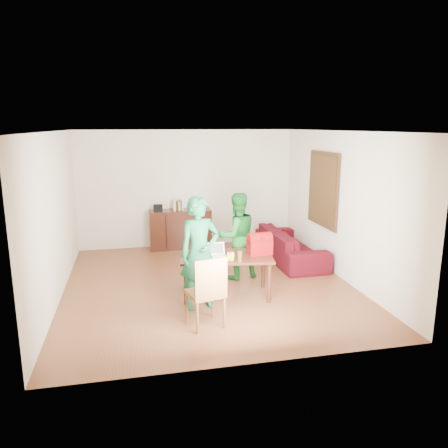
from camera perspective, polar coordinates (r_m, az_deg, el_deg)
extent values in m
cube|color=#4B2312|center=(7.94, -2.08, -8.22)|extent=(5.00, 5.50, 0.10)
cube|color=white|center=(7.42, -2.26, 12.42)|extent=(5.00, 5.50, 0.10)
cube|color=beige|center=(10.29, -4.89, 4.65)|extent=(5.00, 0.10, 2.70)
cube|color=beige|center=(4.90, 3.55, -4.40)|extent=(5.00, 0.10, 2.70)
cube|color=beige|center=(7.55, -21.59, 0.84)|extent=(0.10, 5.50, 2.70)
cube|color=beige|center=(8.37, 15.30, 2.38)|extent=(0.10, 5.50, 2.70)
cube|color=#3F2614|center=(8.92, 12.81, 4.43)|extent=(0.04, 1.28, 1.48)
cube|color=#4A2D16|center=(8.91, 12.63, 4.43)|extent=(0.01, 1.18, 1.36)
cube|color=black|center=(10.15, -5.71, -0.65)|extent=(1.40, 0.45, 0.90)
cube|color=black|center=(10.00, -8.62, 2.11)|extent=(0.20, 0.14, 0.14)
cube|color=#B4B5BE|center=(10.10, -3.23, 2.34)|extent=(0.24, 0.22, 0.14)
ellipsoid|color=#173498|center=(10.08, -3.24, 2.93)|extent=(0.14, 0.14, 0.07)
cube|color=black|center=(7.22, 0.33, -4.28)|extent=(1.60, 1.06, 0.04)
cylinder|color=black|center=(7.00, -5.00, -7.90)|extent=(0.07, 0.07, 0.66)
cylinder|color=black|center=(7.08, 5.93, -7.68)|extent=(0.07, 0.07, 0.66)
cylinder|color=black|center=(7.64, -4.84, -6.10)|extent=(0.07, 0.07, 0.66)
cylinder|color=black|center=(7.71, 5.15, -5.92)|extent=(0.07, 0.07, 0.66)
cube|color=brown|center=(6.22, -2.47, -9.04)|extent=(0.57, 0.55, 0.05)
cube|color=brown|center=(5.94, -1.70, -7.10)|extent=(0.47, 0.14, 0.54)
imported|color=#135730|center=(6.72, -3.20, -3.81)|extent=(0.71, 0.54, 1.76)
imported|color=#155F1D|center=(8.04, 1.69, -1.57)|extent=(0.89, 0.75, 1.61)
cube|color=white|center=(7.13, -0.88, -4.25)|extent=(0.30, 0.21, 0.02)
cube|color=black|center=(7.10, -0.88, -3.43)|extent=(0.29, 0.08, 0.19)
cylinder|color=#533513|center=(6.86, 2.07, -4.15)|extent=(0.08, 0.08, 0.20)
cube|color=#670906|center=(7.27, 4.67, -2.85)|extent=(0.41, 0.26, 0.29)
imported|color=#3B0715|center=(9.31, 8.63, -2.77)|extent=(0.90, 2.23, 0.65)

